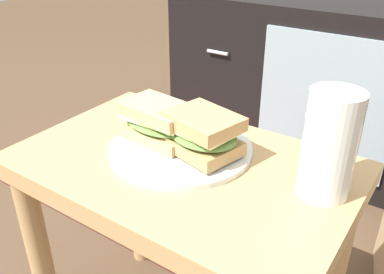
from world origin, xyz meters
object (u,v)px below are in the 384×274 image
(tv_cabinet, at_px, (311,81))
(sandwich_back, at_px, (203,133))
(beer_glass, at_px, (329,146))
(sandwich_front, at_px, (159,122))
(plate, at_px, (181,148))

(tv_cabinet, bearing_deg, sandwich_back, -82.18)
(tv_cabinet, relative_size, sandwich_back, 6.74)
(sandwich_back, distance_m, beer_glass, 0.20)
(tv_cabinet, distance_m, beer_glass, 0.99)
(sandwich_front, height_order, beer_glass, beer_glass)
(sandwich_back, height_order, beer_glass, beer_glass)
(tv_cabinet, bearing_deg, sandwich_front, -87.87)
(sandwich_front, bearing_deg, plate, -0.66)
(sandwich_front, bearing_deg, tv_cabinet, 92.13)
(sandwich_front, distance_m, sandwich_back, 0.09)
(sandwich_front, height_order, sandwich_back, sandwich_back)
(plate, xyz_separation_m, sandwich_back, (0.05, -0.00, 0.04))
(sandwich_front, xyz_separation_m, sandwich_back, (0.09, -0.00, 0.01))
(sandwich_front, distance_m, beer_glass, 0.29)
(sandwich_back, bearing_deg, sandwich_front, 179.34)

